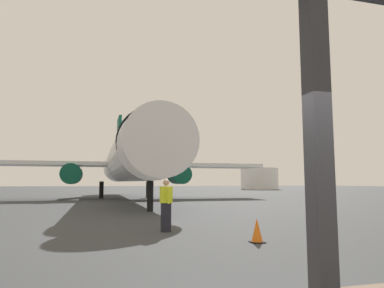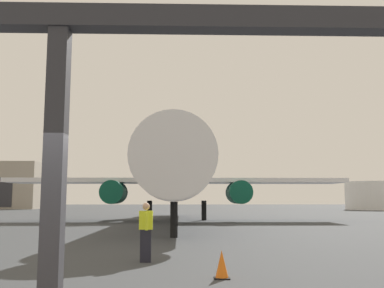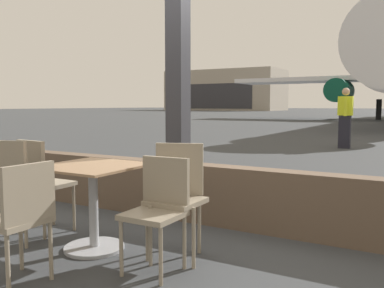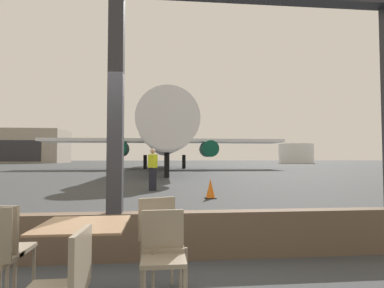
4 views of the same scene
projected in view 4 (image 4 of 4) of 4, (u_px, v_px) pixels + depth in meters
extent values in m
plane|color=#383A3D|center=(157.00, 167.00, 43.84)|extent=(220.00, 220.00, 0.00)
cube|color=brown|center=(114.00, 237.00, 4.08)|extent=(8.22, 0.24, 0.62)
cube|color=#2D2D33|center=(116.00, 124.00, 4.15)|extent=(0.20, 0.20, 3.62)
cube|color=#8C6B4C|center=(84.00, 225.00, 2.87)|extent=(0.79, 0.79, 0.02)
cylinder|color=#9EA0A5|center=(83.00, 265.00, 2.85)|extent=(0.08, 0.08, 0.72)
cube|color=gray|center=(163.00, 260.00, 2.77)|extent=(0.40, 0.40, 0.04)
cube|color=gray|center=(163.00, 231.00, 2.96)|extent=(0.40, 0.05, 0.39)
cylinder|color=gray|center=(180.00, 276.00, 2.95)|extent=(0.03, 0.03, 0.44)
cylinder|color=gray|center=(145.00, 278.00, 2.91)|extent=(0.03, 0.03, 0.44)
cube|color=gray|center=(7.00, 250.00, 2.94)|extent=(0.40, 0.40, 0.04)
cylinder|color=gray|center=(0.00, 269.00, 3.10)|extent=(0.03, 0.03, 0.48)
cylinder|color=gray|center=(34.00, 269.00, 3.10)|extent=(0.03, 0.03, 0.48)
cylinder|color=gray|center=(14.00, 283.00, 2.76)|extent=(0.03, 0.03, 0.48)
cylinder|color=gray|center=(15.00, 280.00, 2.84)|extent=(0.03, 0.03, 0.47)
cube|color=gray|center=(81.00, 260.00, 2.09)|extent=(0.06, 0.40, 0.40)
cube|color=gray|center=(163.00, 245.00, 3.09)|extent=(0.40, 0.40, 0.04)
cube|color=gray|center=(157.00, 218.00, 3.26)|extent=(0.39, 0.18, 0.44)
cylinder|color=gray|center=(186.00, 273.00, 3.00)|extent=(0.03, 0.03, 0.48)
cylinder|color=gray|center=(153.00, 279.00, 2.85)|extent=(0.03, 0.03, 0.48)
cylinder|color=gray|center=(172.00, 262.00, 3.31)|extent=(0.03, 0.03, 0.48)
cylinder|color=gray|center=(142.00, 267.00, 3.15)|extent=(0.03, 0.03, 0.48)
cylinder|color=silver|center=(165.00, 138.00, 36.24)|extent=(3.98, 32.00, 3.98)
cone|color=silver|center=(168.00, 120.00, 19.04)|extent=(3.78, 2.60, 3.78)
cylinder|color=black|center=(167.00, 121.00, 20.93)|extent=(4.06, 0.90, 4.06)
cube|color=silver|center=(100.00, 141.00, 36.66)|extent=(13.26, 4.20, 0.36)
cube|color=silver|center=(227.00, 141.00, 38.14)|extent=(13.26, 4.20, 0.36)
cylinder|color=#0C4C38|center=(120.00, 149.00, 35.46)|extent=(1.90, 3.20, 1.90)
cylinder|color=#0C4C38|center=(209.00, 149.00, 36.47)|extent=(1.90, 3.20, 1.90)
cube|color=#0C4C38|center=(164.00, 117.00, 50.85)|extent=(0.36, 4.40, 5.20)
cylinder|color=black|center=(167.00, 165.00, 21.10)|extent=(0.36, 0.36, 1.72)
cylinder|color=black|center=(145.00, 162.00, 38.05)|extent=(0.44, 0.44, 1.72)
cylinder|color=black|center=(184.00, 162.00, 38.52)|extent=(0.44, 0.44, 1.72)
cube|color=black|center=(153.00, 179.00, 12.82)|extent=(0.32, 0.20, 0.95)
cube|color=yellow|center=(153.00, 161.00, 12.85)|extent=(0.40, 0.22, 0.55)
sphere|color=tan|center=(153.00, 151.00, 12.87)|extent=(0.22, 0.22, 0.22)
cylinder|color=yellow|center=(154.00, 162.00, 12.62)|extent=(0.09, 0.09, 0.52)
cylinder|color=yellow|center=(152.00, 162.00, 13.08)|extent=(0.09, 0.09, 0.52)
cone|color=orange|center=(210.00, 189.00, 10.29)|extent=(0.32, 0.32, 0.66)
cube|color=black|center=(210.00, 198.00, 10.28)|extent=(0.36, 0.36, 0.03)
cube|color=#9E9384|center=(16.00, 146.00, 82.68)|extent=(25.48, 12.28, 8.89)
cube|color=#2D2D33|center=(4.00, 151.00, 76.47)|extent=(17.83, 0.10, 5.33)
cylinder|color=white|center=(296.00, 154.00, 78.83)|extent=(8.61, 8.61, 4.90)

